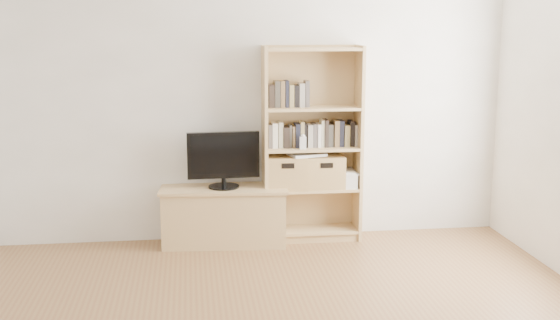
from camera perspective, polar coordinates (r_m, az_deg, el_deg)
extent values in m
cube|color=beige|center=(6.18, -2.14, 5.40)|extent=(4.50, 0.02, 2.60)
cube|color=tan|center=(6.17, -4.55, -4.65)|extent=(1.09, 0.48, 0.49)
cube|color=tan|center=(6.16, 2.61, 1.25)|extent=(0.86, 0.31, 1.72)
cube|color=black|center=(6.05, -4.62, -0.02)|extent=(0.62, 0.08, 0.49)
cube|color=#4F4844|center=(6.16, 2.59, 2.20)|extent=(0.89, 0.18, 0.24)
cube|color=#4F4844|center=(6.09, 0.84, 5.24)|extent=(0.37, 0.14, 0.19)
cube|color=white|center=(6.05, 1.88, 1.40)|extent=(0.06, 0.04, 0.11)
cube|color=#A8834C|center=(6.17, 0.50, -0.98)|extent=(0.36, 0.30, 0.29)
cube|color=#A8834C|center=(6.22, 3.56, -0.92)|extent=(0.35, 0.29, 0.28)
cube|color=silver|center=(6.15, 2.19, 0.47)|extent=(0.35, 0.28, 0.02)
cube|color=silver|center=(6.28, 5.27, -1.58)|extent=(0.19, 0.27, 0.12)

